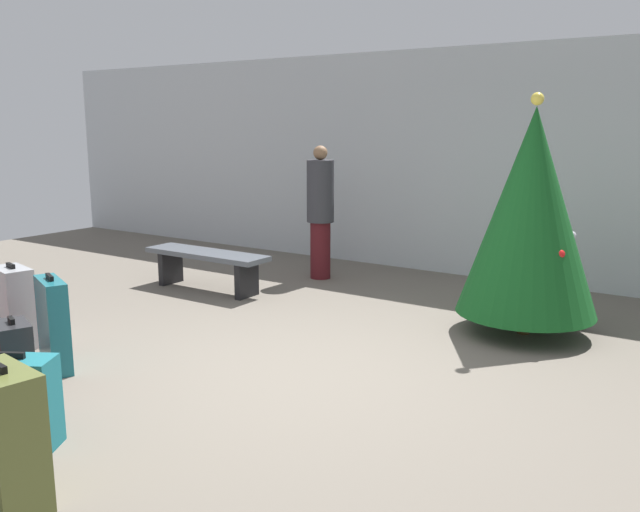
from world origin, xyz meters
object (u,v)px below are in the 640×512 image
suitcase_1 (53,324)px  suitcase_4 (14,307)px  waiting_bench (207,261)px  suitcase_0 (5,439)px  suitcase_8 (15,403)px  suitcase_5 (15,366)px  holiday_tree (530,212)px  traveller_0 (320,209)px

suitcase_1 → suitcase_4: bearing=168.7°
waiting_bench → suitcase_1: (0.82, -2.70, 0.02)m
suitcase_0 → suitcase_8: bearing=144.6°
suitcase_4 → suitcase_5: suitcase_4 is taller
suitcase_5 → suitcase_8: 0.64m
holiday_tree → suitcase_8: (-1.94, -4.10, -0.90)m
traveller_0 → suitcase_0: traveller_0 is taller
suitcase_4 → suitcase_8: suitcase_4 is taller
holiday_tree → suitcase_0: holiday_tree is taller
waiting_bench → suitcase_0: (2.41, -4.09, 0.01)m
suitcase_8 → suitcase_0: bearing=-35.4°
holiday_tree → waiting_bench: 3.87m
suitcase_1 → suitcase_8: suitcase_1 is taller
traveller_0 → waiting_bench: bearing=-120.9°
traveller_0 → suitcase_8: 5.14m
traveller_0 → suitcase_8: traveller_0 is taller
suitcase_1 → waiting_bench: bearing=107.0°
suitcase_4 → suitcase_5: 1.51m
holiday_tree → suitcase_5: (-2.48, -3.76, -0.87)m
waiting_bench → suitcase_1: suitcase_1 is taller
holiday_tree → suitcase_1: 4.36m
suitcase_1 → traveller_0: bearing=90.5°
waiting_bench → suitcase_4: 2.53m
suitcase_0 → holiday_tree: bearing=73.3°
suitcase_1 → holiday_tree: bearing=46.8°
suitcase_1 → suitcase_5: (0.46, -0.63, -0.07)m
traveller_0 → suitcase_5: (0.50, -4.65, -0.59)m
traveller_0 → suitcase_4: (-0.78, -3.85, -0.54)m
traveller_0 → suitcase_0: 5.67m
suitcase_1 → suitcase_5: size_ratio=1.19×
suitcase_8 → suitcase_4: bearing=147.9°
suitcase_4 → suitcase_1: bearing=-11.3°
suitcase_4 → suitcase_8: size_ratio=1.24×
holiday_tree → traveller_0: size_ratio=1.32×
waiting_bench → suitcase_5: size_ratio=2.49×
holiday_tree → suitcase_8: size_ratio=3.66×
holiday_tree → suitcase_5: holiday_tree is taller
suitcase_8 → suitcase_1: bearing=135.7°
traveller_0 → suitcase_8: (1.04, -4.99, -0.62)m
waiting_bench → suitcase_8: size_ratio=2.68×
suitcase_4 → waiting_bench: bearing=90.2°
suitcase_0 → suitcase_4: 2.86m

